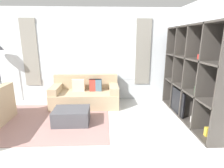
# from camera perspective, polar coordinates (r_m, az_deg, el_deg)

# --- Properties ---
(wall_back) EXTENTS (6.53, 0.11, 2.70)m
(wall_back) POSITION_cam_1_polar(r_m,az_deg,el_deg) (5.28, -7.94, 9.14)
(wall_back) COLOR silver
(wall_back) RESTS_ON ground_plane
(wall_right) EXTENTS (0.07, 4.26, 2.70)m
(wall_right) POSITION_cam_1_polar(r_m,az_deg,el_deg) (4.31, 28.53, 6.22)
(wall_right) COLOR silver
(wall_right) RESTS_ON ground_plane
(area_rug) EXTENTS (2.96, 2.03, 0.01)m
(area_rug) POSITION_cam_1_polar(r_m,az_deg,el_deg) (4.41, -21.17, -11.13)
(area_rug) COLOR gray
(area_rug) RESTS_ON ground_plane
(shelving_unit) EXTENTS (0.41, 2.41, 2.14)m
(shelving_unit) POSITION_cam_1_polar(r_m,az_deg,el_deg) (4.36, 24.92, 2.50)
(shelving_unit) COLOR #232328
(shelving_unit) RESTS_ON ground_plane
(couch_main) EXTENTS (1.84, 0.90, 0.84)m
(couch_main) POSITION_cam_1_polar(r_m,az_deg,el_deg) (5.02, -8.58, -3.40)
(couch_main) COLOR tan
(couch_main) RESTS_ON ground_plane
(ottoman) EXTENTS (0.78, 0.57, 0.34)m
(ottoman) POSITION_cam_1_polar(r_m,az_deg,el_deg) (4.06, -13.04, -10.20)
(ottoman) COLOR #47474C
(ottoman) RESTS_ON ground_plane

